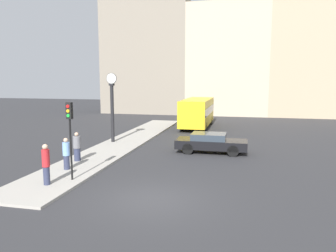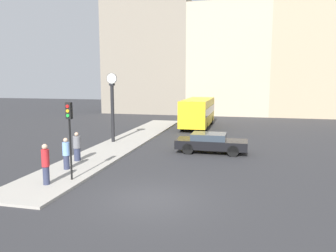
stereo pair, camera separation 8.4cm
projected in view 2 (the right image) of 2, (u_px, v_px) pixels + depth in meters
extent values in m
plane|color=#2D2D30|center=(150.00, 199.00, 13.08)|extent=(120.00, 120.00, 0.00)
cube|color=#A39E93|center=(126.00, 142.00, 24.75)|extent=(3.06, 25.79, 0.11)
cube|color=gray|center=(147.00, 58.00, 45.96)|extent=(12.00, 5.00, 15.51)
cube|color=#B7A88E|center=(228.00, 60.00, 43.44)|extent=(10.54, 5.00, 14.46)
cube|color=tan|center=(311.00, 47.00, 40.88)|extent=(9.76, 5.00, 17.61)
cube|color=black|center=(211.00, 144.00, 21.26)|extent=(4.56, 1.79, 0.56)
cube|color=#2D3842|center=(209.00, 136.00, 21.23)|extent=(2.19, 1.62, 0.41)
cylinder|color=black|center=(234.00, 146.00, 21.72)|extent=(0.71, 0.22, 0.71)
cylinder|color=black|center=(233.00, 151.00, 20.21)|extent=(0.71, 0.22, 0.71)
cylinder|color=black|center=(192.00, 144.00, 22.38)|extent=(0.71, 0.22, 0.71)
cylinder|color=black|center=(188.00, 149.00, 20.86)|extent=(0.71, 0.22, 0.71)
cube|color=gold|center=(198.00, 112.00, 32.43)|extent=(2.46, 7.90, 2.45)
cube|color=#1E232D|center=(198.00, 110.00, 32.41)|extent=(2.49, 7.74, 0.73)
cylinder|color=black|center=(211.00, 120.00, 34.70)|extent=(0.28, 0.90, 0.90)
cylinder|color=black|center=(191.00, 120.00, 35.20)|extent=(0.28, 0.90, 0.90)
cylinder|color=black|center=(206.00, 127.00, 29.98)|extent=(0.28, 0.90, 0.90)
cylinder|color=black|center=(182.00, 126.00, 30.48)|extent=(0.28, 0.90, 0.90)
cylinder|color=black|center=(71.00, 150.00, 15.07)|extent=(0.09, 0.09, 2.85)
cube|color=black|center=(69.00, 111.00, 14.82)|extent=(0.26, 0.20, 0.76)
cylinder|color=red|center=(67.00, 106.00, 14.67)|extent=(0.15, 0.04, 0.15)
cylinder|color=orange|center=(68.00, 111.00, 14.70)|extent=(0.15, 0.04, 0.15)
cylinder|color=green|center=(68.00, 116.00, 14.73)|extent=(0.15, 0.04, 0.15)
cylinder|color=black|center=(113.00, 114.00, 24.25)|extent=(0.25, 0.25, 4.18)
cube|color=black|center=(112.00, 85.00, 23.94)|extent=(0.33, 0.33, 0.15)
cylinder|color=black|center=(112.00, 78.00, 23.88)|extent=(0.79, 0.04, 0.79)
cylinder|color=white|center=(112.00, 78.00, 23.88)|extent=(0.73, 0.06, 0.73)
cylinder|color=#2D334C|center=(67.00, 162.00, 16.98)|extent=(0.31, 0.31, 0.74)
cylinder|color=#729ED8|center=(66.00, 149.00, 16.88)|extent=(0.36, 0.36, 0.69)
sphere|color=tan|center=(66.00, 140.00, 16.82)|extent=(0.23, 0.23, 0.23)
cylinder|color=#2D334C|center=(77.00, 154.00, 18.77)|extent=(0.36, 0.36, 0.74)
cylinder|color=slate|center=(77.00, 142.00, 18.67)|extent=(0.43, 0.43, 0.69)
sphere|color=tan|center=(76.00, 134.00, 18.60)|extent=(0.22, 0.22, 0.22)
cylinder|color=#2D334C|center=(46.00, 175.00, 14.50)|extent=(0.28, 0.28, 0.82)
cylinder|color=red|center=(45.00, 158.00, 14.39)|extent=(0.34, 0.34, 0.77)
sphere|color=tan|center=(45.00, 147.00, 14.32)|extent=(0.25, 0.25, 0.25)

